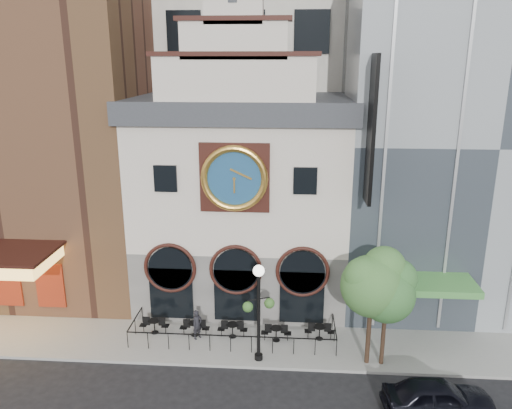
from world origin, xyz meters
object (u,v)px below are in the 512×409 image
Objects in this scene: bistro_4 at (320,331)px; tree_left at (388,290)px; bistro_1 at (195,328)px; bistro_2 at (233,329)px; tree_right at (373,281)px; bistro_3 at (276,333)px; bistro_0 at (154,325)px; pedestrian at (197,325)px; car_right at (438,398)px; lamppost at (259,302)px.

tree_left is (2.94, -1.94, 3.43)m from bistro_4.
bistro_1 is 1.00× the size of bistro_2.
bistro_4 is 0.27× the size of tree_right.
bistro_3 and bistro_4 have the same top height.
bistro_0 is 2.47m from pedestrian.
car_right reaches higher than bistro_2.
car_right is (9.26, -5.16, 0.17)m from bistro_2.
tree_right is (-2.41, 3.37, 3.68)m from car_right.
lamppost is at bearing -178.85° from tree_left.
pedestrian is (0.20, -0.27, 0.34)m from bistro_1.
pedestrian is at bearing -8.70° from bistro_0.
bistro_1 is at bearing 75.64° from pedestrian.
pedestrian is (-1.84, -0.25, 0.34)m from bistro_2.
bistro_0 and bistro_4 have the same top height.
tree_right reaches higher than bistro_1.
bistro_2 is at bearing 174.99° from bistro_3.
tree_left is (7.54, -1.84, 3.43)m from bistro_2.
tree_left reaches higher than bistro_1.
bistro_4 is (4.60, 0.10, 0.00)m from bistro_2.
bistro_0 is at bearing 179.93° from bistro_4.
bistro_4 is at bearing 139.87° from tree_right.
tree_left is at bearing -13.68° from bistro_2.
bistro_1 is 12.42m from car_right.
bistro_1 is 4.36m from bistro_3.
tree_right reaches higher than bistro_2.
bistro_2 is at bearing -42.83° from pedestrian.
bistro_0 is at bearing 170.25° from tree_right.
pedestrian is 0.30× the size of tree_left.
lamppost is at bearing -29.03° from bistro_1.
tree_left is 0.81m from tree_right.
bistro_1 is at bearing -2.62° from bistro_0.
lamppost reaches higher than pedestrian.
bistro_4 is 0.34× the size of car_right.
bistro_3 is at bearing 160.65° from tree_right.
car_right reaches higher than bistro_0.
bistro_1 is 0.32× the size of lamppost.
lamppost is (1.51, -1.96, 2.64)m from bistro_2.
tree_right is (8.89, -1.81, 3.85)m from bistro_1.
bistro_2 is 8.06m from tree_right.
tree_right is at bearing -21.94° from lamppost.
bistro_4 is (2.27, 0.31, 0.00)m from bistro_3.
tree_right is (11.10, -1.91, 3.85)m from bistro_0.
tree_right reaches higher than pedestrian.
car_right is (11.29, -5.17, 0.17)m from bistro_1.
tree_right is at bearing -19.35° from bistro_3.
pedestrian is at bearing 169.95° from tree_right.
bistro_4 is 7.03m from car_right.
tree_left is (5.22, -1.63, 3.43)m from bistro_3.
bistro_1 is at bearing 60.63° from car_right.
pedestrian is 0.27× the size of tree_right.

